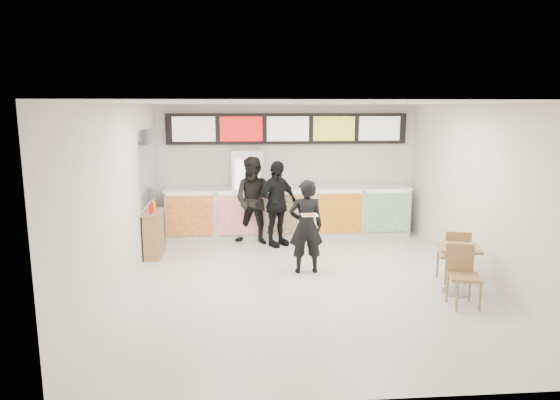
{
  "coord_description": "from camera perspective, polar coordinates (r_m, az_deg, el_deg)",
  "views": [
    {
      "loc": [
        -1.08,
        -8.03,
        2.93
      ],
      "look_at": [
        -0.35,
        1.2,
        1.21
      ],
      "focal_mm": 32.0,
      "sensor_mm": 36.0,
      "label": 1
    }
  ],
  "objects": [
    {
      "name": "wall_left",
      "position": [
        8.38,
        -17.7,
        0.22
      ],
      "size": [
        0.0,
        7.0,
        7.0
      ],
      "primitive_type": "plane",
      "rotation": [
        1.57,
        0.0,
        1.57
      ],
      "color": "silver",
      "rests_on": "floor"
    },
    {
      "name": "wall_right",
      "position": [
        9.12,
        22.13,
        0.74
      ],
      "size": [
        0.0,
        7.0,
        7.0
      ],
      "primitive_type": "plane",
      "rotation": [
        1.57,
        0.0,
        -1.57
      ],
      "color": "silver",
      "rests_on": "floor"
    },
    {
      "name": "drinks_fridge",
      "position": [
        11.3,
        -3.72,
        0.7
      ],
      "size": [
        0.7,
        0.67,
        2.0
      ],
      "color": "white",
      "rests_on": "floor"
    },
    {
      "name": "customer_left",
      "position": [
        10.77,
        -2.93,
        -0.09
      ],
      "size": [
        1.1,
        0.97,
        1.89
      ],
      "primitive_type": "imported",
      "rotation": [
        0.0,
        0.0,
        -0.32
      ],
      "color": "black",
      "rests_on": "floor"
    },
    {
      "name": "ceiling",
      "position": [
        8.1,
        3.2,
        11.03
      ],
      "size": [
        7.0,
        7.0,
        0.0
      ],
      "primitive_type": "plane",
      "rotation": [
        3.14,
        0.0,
        0.0
      ],
      "color": "white",
      "rests_on": "wall_back"
    },
    {
      "name": "mirror_panel",
      "position": [
        10.72,
        -14.78,
        3.87
      ],
      "size": [
        0.01,
        2.0,
        1.5
      ],
      "primitive_type": "cube",
      "color": "#B2B7BF",
      "rests_on": "wall_left"
    },
    {
      "name": "menu_board",
      "position": [
        11.5,
        0.88,
        8.15
      ],
      "size": [
        5.5,
        0.14,
        0.7
      ],
      "color": "black",
      "rests_on": "wall_back"
    },
    {
      "name": "service_counter",
      "position": [
        11.42,
        1.01,
        -1.37
      ],
      "size": [
        5.56,
        0.77,
        1.14
      ],
      "color": "silver",
      "rests_on": "floor"
    },
    {
      "name": "cafe_table",
      "position": [
        8.45,
        19.7,
        -6.56
      ],
      "size": [
        0.81,
        1.62,
        0.92
      ],
      "rotation": [
        0.0,
        0.0,
        -0.25
      ],
      "color": "#A5774B",
      "rests_on": "floor"
    },
    {
      "name": "customer_mid",
      "position": [
        10.59,
        -0.43,
        -0.43
      ],
      "size": [
        1.14,
        0.97,
        1.83
      ],
      "primitive_type": "imported",
      "rotation": [
        0.0,
        0.0,
        0.6
      ],
      "color": "black",
      "rests_on": "floor"
    },
    {
      "name": "condiment_ledge",
      "position": [
        10.22,
        -14.21,
        -3.74
      ],
      "size": [
        0.33,
        0.82,
        1.09
      ],
      "color": "#A5774B",
      "rests_on": "floor"
    },
    {
      "name": "floor",
      "position": [
        8.61,
        3.0,
        -9.36
      ],
      "size": [
        7.0,
        7.0,
        0.0
      ],
      "primitive_type": "plane",
      "color": "beige",
      "rests_on": "ground"
    },
    {
      "name": "pizza_slice",
      "position": [
        8.38,
        3.41,
        -1.68
      ],
      "size": [
        0.36,
        0.36,
        0.02
      ],
      "color": "beige",
      "rests_on": "customer_main"
    },
    {
      "name": "customer_main",
      "position": [
        8.89,
        2.99,
        -3.03
      ],
      "size": [
        0.63,
        0.43,
        1.69
      ],
      "primitive_type": "imported",
      "rotation": [
        0.0,
        0.0,
        3.18
      ],
      "color": "black",
      "rests_on": "floor"
    },
    {
      "name": "wall_back",
      "position": [
        11.67,
        0.83,
        3.5
      ],
      "size": [
        6.0,
        0.0,
        6.0
      ],
      "primitive_type": "plane",
      "rotation": [
        1.57,
        0.0,
        0.0
      ],
      "color": "silver",
      "rests_on": "floor"
    }
  ]
}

